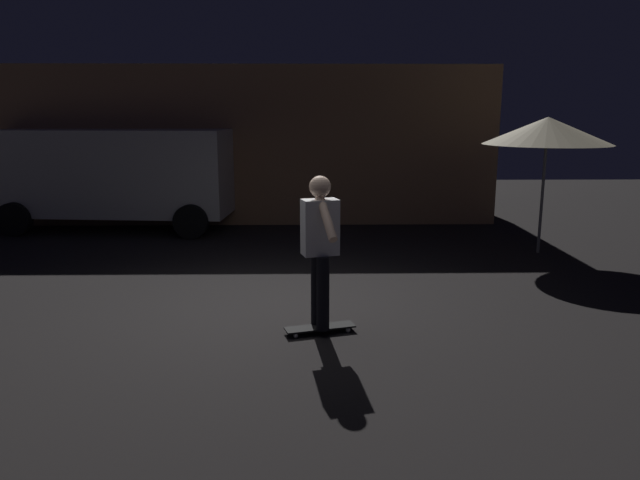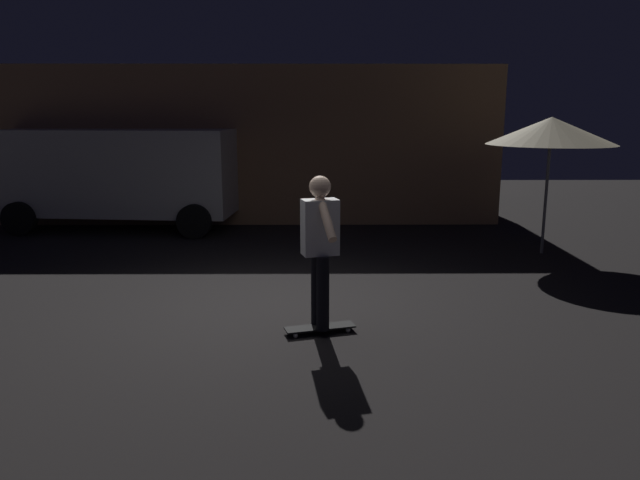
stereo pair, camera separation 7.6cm
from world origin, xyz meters
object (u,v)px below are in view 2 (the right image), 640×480
at_px(patio_umbrella, 551,131).
at_px(skater, 320,241).
at_px(skateboard_ridden, 320,328).
at_px(parked_van, 123,172).

relative_size(patio_umbrella, skater, 1.38).
distance_m(skateboard_ridden, skater, 0.98).
bearing_deg(skateboard_ridden, skater, 135.00).
bearing_deg(parked_van, patio_umbrella, -17.12).
distance_m(parked_van, skater, 7.37).
xyz_separation_m(patio_umbrella, skateboard_ridden, (-3.84, -3.75, -2.02)).
height_order(parked_van, skater, parked_van).
xyz_separation_m(parked_van, skater, (4.02, -6.18, -0.12)).
bearing_deg(skateboard_ridden, parked_van, 123.06).
xyz_separation_m(parked_van, patio_umbrella, (7.86, -2.42, 0.91)).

